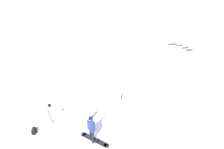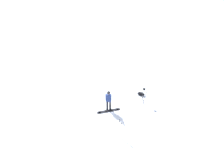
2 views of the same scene
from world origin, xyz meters
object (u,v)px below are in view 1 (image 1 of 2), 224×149
Objects in this scene: ski_poles at (122,101)px; gear_bag_large at (34,131)px; snowboard at (95,139)px; camera_tripod at (50,110)px; snowboarder at (91,127)px.

gear_bag_large is at bearing 143.76° from ski_poles.
camera_tripod is (-0.31, 2.98, 0.96)m from snowboard.
snowboarder is 1.31× the size of ski_poles.
camera_tripod reaches higher than gear_bag_large.
camera_tripod is at bearing 93.16° from snowboarder.
ski_poles reaches higher than snowboard.
snowboarder reaches higher than ski_poles.
snowboard is 3.08m from ski_poles.
gear_bag_large is (-1.43, 3.23, 0.12)m from snowboard.
snowboard is 1.35× the size of camera_tripod.
ski_poles is at bearing -36.24° from gear_bag_large.
camera_tripod is 4.41m from ski_poles.
snowboarder reaches higher than gear_bag_large.
snowboarder is 2.94m from camera_tripod.
snowboarder is 0.92× the size of snowboard.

